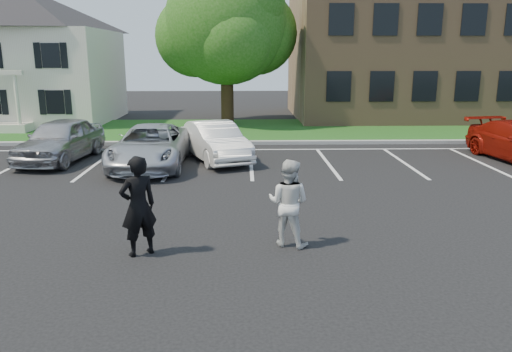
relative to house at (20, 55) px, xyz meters
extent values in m
plane|color=black|center=(13.00, -19.97, -3.83)|extent=(90.00, 90.00, 0.00)
cube|color=gray|center=(13.00, -7.97, -3.75)|extent=(40.00, 0.30, 0.15)
cube|color=#234A1A|center=(13.00, -3.97, -3.79)|extent=(44.00, 8.00, 0.08)
cube|color=silver|center=(4.60, -11.97, -3.82)|extent=(0.12, 5.20, 0.01)
cube|color=silver|center=(7.40, -11.97, -3.82)|extent=(0.12, 5.20, 0.01)
cube|color=silver|center=(10.20, -11.97, -3.82)|extent=(0.12, 5.20, 0.01)
cube|color=silver|center=(13.00, -11.97, -3.82)|extent=(0.12, 5.20, 0.01)
cube|color=silver|center=(15.80, -11.97, -3.82)|extent=(0.12, 5.20, 0.01)
cube|color=silver|center=(18.60, -11.97, -3.82)|extent=(0.12, 5.20, 0.01)
cube|color=silver|center=(21.40, -11.97, -3.82)|extent=(0.12, 5.20, 0.01)
cube|color=silver|center=(14.40, -9.27, -3.82)|extent=(34.00, 0.12, 0.01)
cube|color=beige|center=(0.00, 0.03, -1.23)|extent=(10.00, 8.00, 5.20)
pyramid|color=black|center=(0.00, 0.03, 2.57)|extent=(10.30, 8.24, 2.40)
cylinder|color=beige|center=(1.70, -4.87, -2.48)|extent=(0.18, 0.18, 2.70)
cube|color=black|center=(0.65, -3.99, -2.33)|extent=(0.32, 0.05, 1.25)
cube|color=#916E4B|center=(27.00, 2.03, 0.17)|extent=(22.00, 10.00, 8.00)
cube|color=black|center=(17.80, -3.00, -1.63)|extent=(1.30, 0.06, 1.60)
cube|color=black|center=(17.80, -3.00, 1.77)|extent=(1.30, 0.06, 1.60)
cube|color=black|center=(20.10, -3.00, -1.63)|extent=(1.30, 0.06, 1.60)
cube|color=black|center=(20.10, -3.00, 1.77)|extent=(1.30, 0.06, 1.60)
cube|color=black|center=(22.40, -3.00, -1.63)|extent=(1.30, 0.06, 1.60)
cube|color=black|center=(22.40, -3.00, 1.77)|extent=(1.30, 0.06, 1.60)
cube|color=black|center=(24.70, -3.00, -1.63)|extent=(1.30, 0.06, 1.60)
cube|color=black|center=(24.70, -3.00, 1.77)|extent=(1.30, 0.06, 1.60)
cube|color=black|center=(27.00, -3.00, -1.63)|extent=(1.30, 0.06, 1.60)
cylinder|color=black|center=(11.85, -1.68, -2.23)|extent=(0.70, 0.70, 3.20)
sphere|color=#18550D|center=(11.85, -1.68, 1.67)|extent=(6.60, 6.60, 6.60)
sphere|color=#18550D|center=(13.45, -0.98, 1.17)|extent=(4.60, 4.60, 4.60)
sphere|color=#18550D|center=(10.15, -1.28, 0.97)|extent=(4.40, 4.40, 4.40)
sphere|color=#18550D|center=(12.25, -3.18, 0.77)|extent=(4.00, 4.00, 4.00)
sphere|color=#18550D|center=(11.25, -0.08, 1.97)|extent=(4.20, 4.20, 4.20)
sphere|color=#18550D|center=(13.05, -2.58, 2.57)|extent=(3.80, 3.80, 3.80)
imported|color=black|center=(10.68, -20.35, -2.83)|extent=(0.87, 0.80, 2.00)
imported|color=silver|center=(13.64, -19.90, -2.92)|extent=(1.09, 0.99, 1.81)
imported|color=#A2A2A7|center=(5.97, -11.30, -3.04)|extent=(2.44, 4.84, 1.58)
imported|color=#BBBDC3|center=(9.48, -12.37, -3.10)|extent=(2.43, 5.23, 1.45)
imported|color=white|center=(11.68, -11.34, -3.12)|extent=(3.02, 4.58, 1.43)
camera|label=1|loc=(12.72, -29.65, 0.04)|focal=35.00mm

